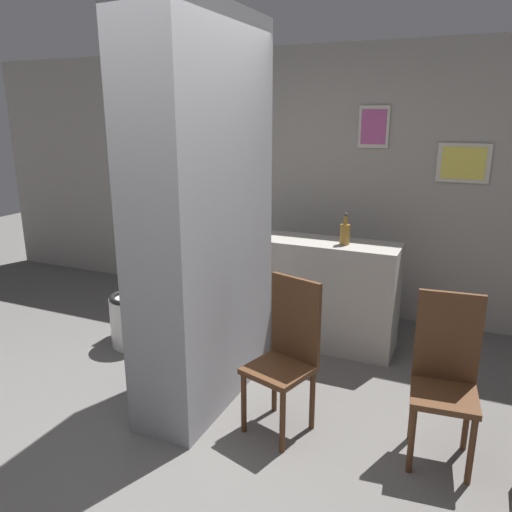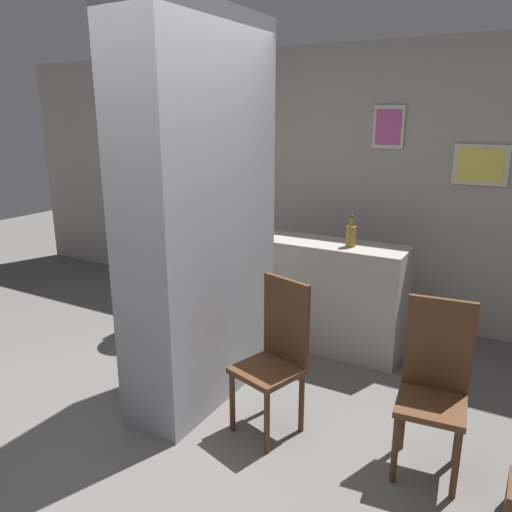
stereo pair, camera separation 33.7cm
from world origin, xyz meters
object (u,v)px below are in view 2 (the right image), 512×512
(toilet, at_px, (147,303))
(bicycle, at_px, (247,285))
(chair_near_pillar, at_px, (276,352))
(chair_by_doorway, at_px, (434,382))
(bottle_tall, at_px, (351,235))

(toilet, distance_m, bicycle, 1.00)
(chair_near_pillar, relative_size, bicycle, 0.59)
(toilet, relative_size, bicycle, 0.46)
(toilet, relative_size, chair_near_pillar, 0.78)
(chair_near_pillar, height_order, chair_by_doorway, same)
(toilet, height_order, bicycle, toilet)
(chair_by_doorway, distance_m, bottle_tall, 1.52)
(chair_by_doorway, distance_m, bicycle, 2.46)
(toilet, bearing_deg, bottle_tall, 19.07)
(bottle_tall, bearing_deg, bicycle, 167.05)
(toilet, bearing_deg, bicycle, 56.70)
(chair_by_doorway, relative_size, bicycle, 0.59)
(bicycle, bearing_deg, chair_near_pillar, -53.86)
(toilet, xyz_separation_m, chair_by_doorway, (2.57, -0.55, 0.20))
(toilet, height_order, chair_by_doorway, chair_by_doorway)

